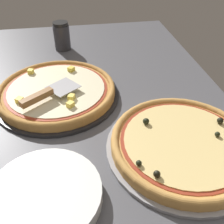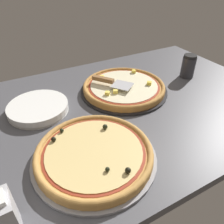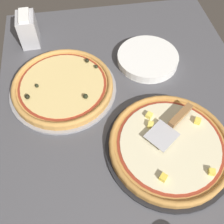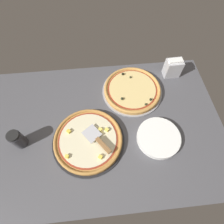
{
  "view_description": "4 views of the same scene",
  "coord_description": "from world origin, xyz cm",
  "px_view_note": "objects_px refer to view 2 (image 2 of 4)",
  "views": [
    {
      "loc": [
        69.11,
        -3.12,
        51.54
      ],
      "look_at": [
        8.08,
        7.08,
        3.0
      ],
      "focal_mm": 42.0,
      "sensor_mm": 36.0,
      "label": 1
    },
    {
      "loc": [
        42.15,
        69.94,
        54.26
      ],
      "look_at": [
        8.08,
        7.08,
        3.0
      ],
      "focal_mm": 35.0,
      "sensor_mm": 36.0,
      "label": 2
    },
    {
      "loc": [
        -43.72,
        15.51,
        77.93
      ],
      "look_at": [
        8.08,
        7.08,
        3.0
      ],
      "focal_mm": 42.0,
      "sensor_mm": 36.0,
      "label": 3
    },
    {
      "loc": [
        2.68,
        -46.07,
        97.8
      ],
      "look_at": [
        8.08,
        7.08,
        3.0
      ],
      "focal_mm": 28.0,
      "sensor_mm": 36.0,
      "label": 4
    }
  ],
  "objects_px": {
    "pizza_back": "(94,152)",
    "serving_spatula": "(108,81)",
    "pizza_front": "(124,87)",
    "plate_stack": "(38,108)",
    "parmesan_shaker": "(188,66)"
  },
  "relations": [
    {
      "from": "pizza_front",
      "to": "serving_spatula",
      "type": "distance_m",
      "value": 0.08
    },
    {
      "from": "pizza_back",
      "to": "serving_spatula",
      "type": "xyz_separation_m",
      "value": [
        -0.24,
        -0.36,
        0.03
      ]
    },
    {
      "from": "pizza_front",
      "to": "plate_stack",
      "type": "relative_size",
      "value": 1.57
    },
    {
      "from": "pizza_back",
      "to": "pizza_front",
      "type": "bearing_deg",
      "value": -133.29
    },
    {
      "from": "pizza_front",
      "to": "pizza_back",
      "type": "xyz_separation_m",
      "value": [
        0.31,
        0.33,
        -0.0
      ]
    },
    {
      "from": "pizza_front",
      "to": "pizza_back",
      "type": "height_order",
      "value": "pizza_back"
    },
    {
      "from": "pizza_front",
      "to": "parmesan_shaker",
      "type": "distance_m",
      "value": 0.39
    },
    {
      "from": "plate_stack",
      "to": "parmesan_shaker",
      "type": "xyz_separation_m",
      "value": [
        -0.79,
        0.05,
        0.04
      ]
    },
    {
      "from": "pizza_back",
      "to": "parmesan_shaker",
      "type": "relative_size",
      "value": 3.09
    },
    {
      "from": "pizza_front",
      "to": "parmesan_shaker",
      "type": "xyz_separation_m",
      "value": [
        -0.39,
        0.03,
        0.03
      ]
    },
    {
      "from": "serving_spatula",
      "to": "pizza_back",
      "type": "bearing_deg",
      "value": 56.39
    },
    {
      "from": "plate_stack",
      "to": "parmesan_shaker",
      "type": "relative_size",
      "value": 2.04
    },
    {
      "from": "serving_spatula",
      "to": "parmesan_shaker",
      "type": "bearing_deg",
      "value": 172.31
    },
    {
      "from": "serving_spatula",
      "to": "parmesan_shaker",
      "type": "height_order",
      "value": "parmesan_shaker"
    },
    {
      "from": "pizza_front",
      "to": "plate_stack",
      "type": "bearing_deg",
      "value": -3.75
    }
  ]
}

